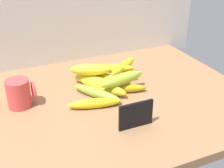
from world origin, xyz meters
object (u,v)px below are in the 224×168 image
banana_9 (123,66)px  banana_10 (90,70)px  banana_7 (108,68)px  banana_0 (97,93)px  banana_2 (126,74)px  banana_8 (122,79)px  banana_5 (106,79)px  chalkboard_sign (136,116)px  banana_1 (92,81)px  banana_4 (95,103)px  banana_3 (121,88)px  banana_6 (103,87)px  coffee_mug (20,93)px

banana_9 → banana_10: bearing=173.3°
banana_7 → banana_9: 6.12cm
banana_0 → banana_2: banana_2 is taller
banana_7 → banana_8: (1.32, -9.44, -0.49)cm
banana_0 → banana_5: 11.06cm
banana_7 → banana_9: size_ratio=1.15×
banana_2 → banana_10: size_ratio=1.20×
chalkboard_sign → banana_1: (-2.53, 30.44, -1.83)cm
chalkboard_sign → banana_4: chalkboard_sign is taller
banana_10 → banana_8: bearing=-50.6°
banana_0 → banana_10: 11.26cm
banana_2 → banana_4: bearing=-141.3°
banana_3 → banana_0: bearing=179.4°
banana_5 → banana_7: bearing=39.5°
banana_0 → banana_10: bearing=83.0°
banana_3 → banana_8: 3.75cm
banana_5 → banana_0: bearing=-130.5°
banana_0 → banana_3: 9.39cm
banana_8 → banana_6: bearing=157.1°
banana_7 → banana_9: banana_9 is taller
chalkboard_sign → banana_4: size_ratio=0.62×
banana_4 → banana_10: 17.52cm
chalkboard_sign → banana_2: 32.22cm
banana_6 → banana_8: banana_8 is taller
banana_8 → banana_10: 13.34cm
banana_1 → banana_10: banana_10 is taller
banana_8 → banana_7: bearing=98.0°
banana_1 → banana_10: 4.36cm
banana_1 → banana_2: (13.86, -0.33, 0.08)cm
banana_5 → banana_1: bearing=170.3°
coffee_mug → banana_9: 40.06cm
banana_3 → banana_4: (-12.52, -5.98, 0.04)cm
coffee_mug → banana_0: bearing=-11.2°
banana_4 → banana_5: (10.31, 14.49, 0.41)cm
coffee_mug → banana_6: (28.85, -2.43, -2.65)cm
coffee_mug → banana_6: 29.08cm
banana_2 → banana_1: bearing=178.6°
banana_6 → banana_2: bearing=27.6°
banana_7 → banana_3: bearing=-84.0°
banana_8 → banana_5: bearing=106.6°
banana_5 → banana_4: bearing=-125.4°
coffee_mug → banana_2: size_ratio=0.53×
banana_6 → banana_3: bearing=-24.4°
coffee_mug → banana_10: 27.22cm
banana_7 → banana_2: bearing=-3.2°
banana_7 → coffee_mug: bearing=-172.6°
banana_3 → banana_5: (-2.20, 8.51, 0.46)cm
coffee_mug → banana_8: (35.12, -5.07, 0.57)cm
banana_3 → banana_8: size_ratio=1.02×
banana_1 → banana_5: (5.39, -0.92, 0.06)cm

